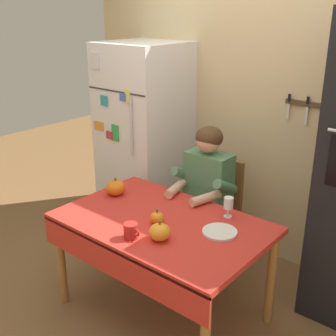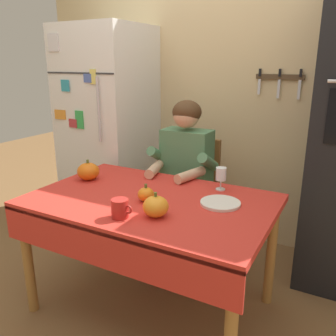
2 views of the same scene
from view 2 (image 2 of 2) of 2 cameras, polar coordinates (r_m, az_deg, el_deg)
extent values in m
plane|color=brown|center=(2.37, -3.90, -22.56)|extent=(10.00, 10.00, 0.00)
cube|color=#D1B784|center=(3.05, 10.40, 12.72)|extent=(3.70, 0.10, 2.60)
cube|color=#4C3823|center=(2.88, 17.67, 13.92)|extent=(0.36, 0.02, 0.04)
cube|color=silver|center=(2.91, 14.54, 12.62)|extent=(0.02, 0.01, 0.12)
cube|color=black|center=(2.91, 14.69, 14.76)|extent=(0.02, 0.01, 0.06)
cube|color=silver|center=(2.88, 17.47, 12.12)|extent=(0.02, 0.01, 0.14)
cube|color=black|center=(2.87, 17.68, 14.51)|extent=(0.02, 0.01, 0.06)
cube|color=silver|center=(2.86, 20.47, 11.80)|extent=(0.02, 0.01, 0.14)
cube|color=black|center=(2.85, 20.72, 14.22)|extent=(0.02, 0.01, 0.06)
cube|color=white|center=(3.23, -9.48, 5.81)|extent=(0.68, 0.68, 1.80)
cylinder|color=silver|center=(2.79, -11.19, 9.24)|extent=(0.02, 0.02, 0.50)
cube|color=#333335|center=(2.91, -14.24, 14.68)|extent=(0.67, 0.01, 0.01)
cube|color=teal|center=(3.01, -16.33, 12.69)|extent=(0.09, 0.02, 0.09)
cube|color=#E5D666|center=(2.81, -12.05, 14.27)|extent=(0.05, 0.01, 0.11)
cube|color=green|center=(2.96, -14.16, 7.59)|extent=(0.08, 0.01, 0.15)
cube|color=silver|center=(3.07, -18.11, 18.77)|extent=(0.11, 0.01, 0.14)
cube|color=#B73338|center=(3.01, -15.14, 7.01)|extent=(0.09, 0.02, 0.07)
cube|color=#4C66B7|center=(2.85, -12.90, 14.00)|extent=(0.08, 0.02, 0.07)
cube|color=orange|center=(3.09, -17.05, 8.28)|extent=(0.11, 0.02, 0.08)
cylinder|color=#9E6B33|center=(2.36, -21.75, -13.73)|extent=(0.06, 0.06, 0.70)
cylinder|color=#9E6B33|center=(2.85, -9.76, -7.30)|extent=(0.06, 0.06, 0.70)
cylinder|color=#9E6B33|center=(1.74, 10.13, -25.09)|extent=(0.06, 0.06, 0.70)
cylinder|color=#9E6B33|center=(2.36, 16.35, -13.17)|extent=(0.06, 0.06, 0.70)
cube|color=red|center=(2.07, -2.82, -5.40)|extent=(1.40, 0.90, 0.04)
cube|color=red|center=(1.79, -10.31, -13.03)|extent=(1.40, 0.01, 0.20)
cube|color=brown|center=(2.78, 3.30, -5.88)|extent=(0.40, 0.40, 0.04)
cube|color=brown|center=(2.85, 4.93, 0.16)|extent=(0.36, 0.04, 0.48)
cylinder|color=brown|center=(2.81, -1.48, -10.67)|extent=(0.04, 0.04, 0.41)
cylinder|color=brown|center=(3.08, 1.70, -8.10)|extent=(0.04, 0.04, 0.41)
cylinder|color=brown|center=(2.68, 5.00, -12.23)|extent=(0.04, 0.04, 0.41)
cylinder|color=brown|center=(2.96, 7.67, -9.35)|extent=(0.04, 0.04, 0.41)
cube|color=#38384C|center=(2.71, -2.41, -15.94)|extent=(0.10, 0.22, 0.08)
cube|color=#38384C|center=(2.62, 1.52, -17.07)|extent=(0.10, 0.22, 0.08)
cylinder|color=#38384C|center=(2.65, -1.78, -11.87)|extent=(0.09, 0.09, 0.38)
cylinder|color=#38384C|center=(2.57, 2.18, -12.89)|extent=(0.09, 0.09, 0.38)
cube|color=#38384C|center=(2.66, 0.09, -5.35)|extent=(0.12, 0.40, 0.11)
cube|color=#38384C|center=(2.58, 3.62, -6.06)|extent=(0.12, 0.40, 0.11)
cube|color=#4C7F56|center=(2.63, 3.06, 1.04)|extent=(0.36, 0.20, 0.48)
cylinder|color=#4C7F56|center=(2.65, -1.50, 2.07)|extent=(0.07, 0.26, 0.18)
cylinder|color=#4C7F56|center=(2.48, 6.56, 0.94)|extent=(0.07, 0.26, 0.18)
cylinder|color=#D8A884|center=(2.49, -2.23, -0.19)|extent=(0.13, 0.27, 0.07)
cylinder|color=#D8A884|center=(2.37, 3.62, -1.13)|extent=(0.13, 0.27, 0.07)
sphere|color=#D8A884|center=(2.54, 2.99, 8.56)|extent=(0.19, 0.19, 0.19)
ellipsoid|color=#472D19|center=(2.54, 3.09, 9.04)|extent=(0.21, 0.21, 0.17)
cylinder|color=#B2231E|center=(1.81, -7.74, -6.51)|extent=(0.09, 0.09, 0.10)
torus|color=#B2231E|center=(1.79, -6.48, -6.68)|extent=(0.05, 0.01, 0.05)
cylinder|color=white|center=(2.22, 8.48, -3.42)|extent=(0.06, 0.06, 0.01)
cylinder|color=white|center=(2.21, 8.52, -2.64)|extent=(0.01, 0.01, 0.06)
cylinder|color=white|center=(2.19, 8.60, -0.94)|extent=(0.06, 0.06, 0.08)
ellipsoid|color=orange|center=(2.42, -12.80, -0.53)|extent=(0.15, 0.15, 0.12)
cylinder|color=#4C6023|center=(2.40, -12.90, 1.04)|extent=(0.02, 0.02, 0.02)
ellipsoid|color=orange|center=(2.01, -3.62, -4.29)|extent=(0.09, 0.09, 0.08)
cylinder|color=#4C6023|center=(1.99, -3.64, -2.91)|extent=(0.02, 0.02, 0.02)
ellipsoid|color=orange|center=(1.81, -2.01, -6.25)|extent=(0.13, 0.13, 0.11)
cylinder|color=#4C6023|center=(1.78, -2.04, -4.31)|extent=(0.02, 0.02, 0.02)
cylinder|color=silver|center=(1.99, 8.48, -5.64)|extent=(0.22, 0.22, 0.02)
camera|label=1|loc=(0.97, 149.41, 24.28)|focal=46.14mm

